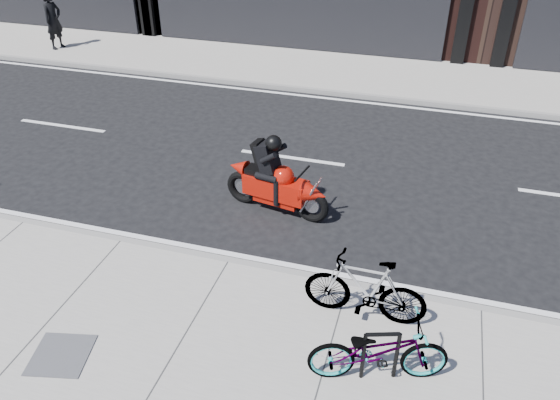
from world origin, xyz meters
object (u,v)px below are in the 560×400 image
(bicycle_front, at_px, (378,351))
(pedestrian, at_px, (53,20))
(bike_rack, at_px, (381,351))
(bicycle_rear, at_px, (365,288))
(utility_grate, at_px, (61,355))
(motorcycle, at_px, (281,183))

(bicycle_front, bearing_deg, pedestrian, 32.02)
(bike_rack, distance_m, bicycle_front, 0.03)
(bicycle_rear, height_order, utility_grate, bicycle_rear)
(bicycle_rear, distance_m, motorcycle, 3.13)
(bike_rack, distance_m, pedestrian, 16.44)
(motorcycle, relative_size, utility_grate, 2.84)
(bicycle_front, distance_m, pedestrian, 16.42)
(bike_rack, relative_size, bicycle_rear, 0.45)
(motorcycle, xyz_separation_m, pedestrian, (-10.07, 7.32, 0.41))
(bicycle_rear, xyz_separation_m, utility_grate, (-3.77, -1.89, -0.52))
(bicycle_front, xyz_separation_m, motorcycle, (-2.29, 3.47, 0.05))
(bicycle_rear, bearing_deg, bicycle_front, 18.22)
(pedestrian, height_order, utility_grate, pedestrian)
(bicycle_front, distance_m, motorcycle, 4.16)
(motorcycle, relative_size, pedestrian, 1.15)
(bike_rack, xyz_separation_m, bicycle_front, (-0.03, 0.00, 0.00))
(bicycle_rear, bearing_deg, pedestrian, -128.77)
(bicycle_rear, height_order, pedestrian, pedestrian)
(bicycle_front, height_order, motorcycle, motorcycle)
(bicycle_front, height_order, pedestrian, pedestrian)
(bike_rack, bearing_deg, pedestrian, 138.96)
(bike_rack, height_order, bicycle_front, bicycle_front)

